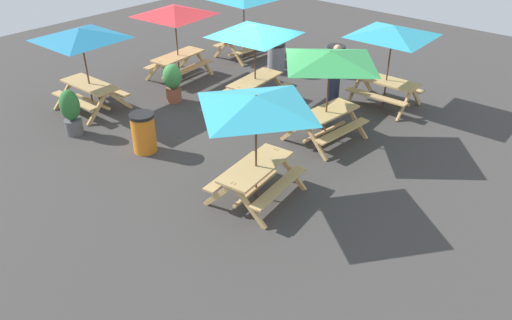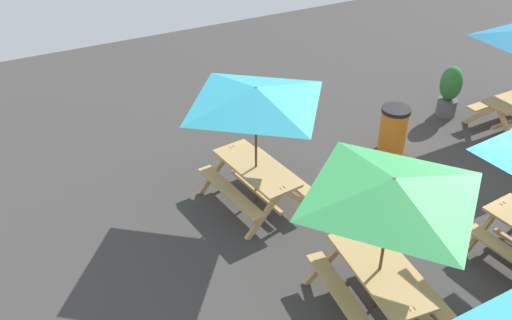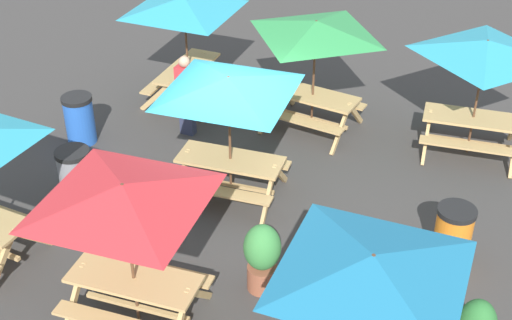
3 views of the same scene
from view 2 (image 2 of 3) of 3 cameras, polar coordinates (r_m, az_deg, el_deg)
picnic_table_2 at (r=9.37m, az=0.00°, el=5.57°), size 2.24×2.24×2.34m
picnic_table_6 at (r=7.42m, az=13.38°, el=-3.74°), size 2.19×2.19×2.34m
trash_bin_orange at (r=11.96m, az=13.58°, el=2.99°), size 0.59×0.59×0.98m
potted_plant_1 at (r=13.62m, az=18.82°, el=6.63°), size 0.49×0.49×1.21m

